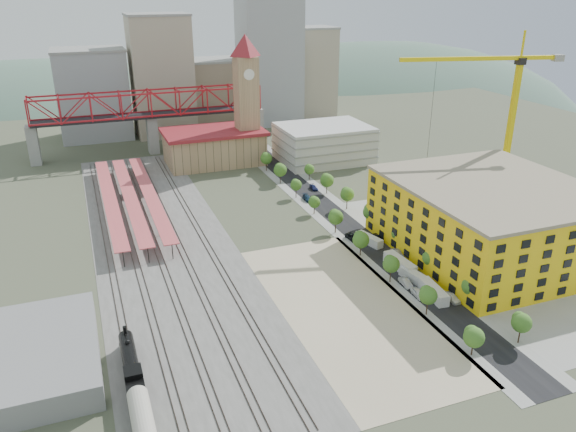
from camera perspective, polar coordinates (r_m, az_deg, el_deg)
name	(u,v)px	position (r m, az deg, el deg)	size (l,w,h in m)	color
ground	(308,246)	(150.09, 2.00, -3.05)	(400.00, 400.00, 0.00)	#474C38
ballast_strip	(161,240)	(157.07, -12.75, -2.40)	(36.00, 165.00, 0.06)	#605E59
dirt_lot	(347,307)	(123.53, 5.98, -9.22)	(28.00, 67.00, 0.06)	tan
street_asphalt	(338,217)	(168.63, 5.06, -0.13)	(12.00, 170.00, 0.06)	black
sidewalk_west	(321,220)	(166.46, 3.35, -0.39)	(3.00, 170.00, 0.04)	gray
sidewalk_east	(354,215)	(170.95, 6.72, 0.12)	(3.00, 170.00, 0.04)	gray
construction_pad	(495,250)	(157.26, 20.28, -3.28)	(50.00, 90.00, 0.06)	gray
rail_tracks	(155,241)	(156.83, -13.40, -2.45)	(26.56, 160.00, 0.18)	#382B23
platform_canopies	(130,196)	(180.54, -15.78, 1.99)	(16.00, 80.00, 4.12)	#D15051
station_hall	(214,146)	(219.89, -7.52, 7.03)	(38.00, 24.00, 13.10)	tan
clock_tower	(246,87)	(216.48, -4.27, 12.90)	(12.00, 12.00, 52.00)	tan
parking_garage	(324,143)	(221.62, 3.66, 7.39)	(34.00, 26.00, 14.00)	silver
truss_bridge	(150,107)	(235.78, -13.84, 10.68)	(94.00, 9.60, 25.60)	gray
construction_building	(491,219)	(151.74, 19.88, -0.28)	(44.60, 50.60, 18.80)	yellow
warehouse	(35,357)	(114.01, -24.33, -12.89)	(22.00, 32.00, 5.00)	gray
street_trees	(353,230)	(160.46, 6.59, -1.43)	(15.40, 124.40, 8.00)	#2B601C
skyline	(207,79)	(276.84, -8.19, 13.61)	(133.00, 46.00, 60.00)	#9EA0A3
distant_hills	(228,192)	(422.36, -6.10, 2.45)	(647.00, 264.00, 227.00)	#4C6B59
locomotive	(132,369)	(105.83, -15.59, -14.73)	(3.02, 23.27, 5.82)	black
tower_crane	(504,101)	(181.82, 21.08, 10.82)	(48.27, 13.12, 52.54)	yellow
site_trailer_a	(433,292)	(130.12, 14.55, -7.46)	(2.55, 9.70, 2.65)	silver
site_trailer_b	(415,277)	(135.56, 12.73, -6.06)	(2.27, 8.61, 2.36)	silver
site_trailer_c	(400,264)	(140.27, 11.29, -4.79)	(2.73, 10.36, 2.84)	silver
site_trailer_d	(369,240)	(152.32, 8.25, -2.39)	(2.26, 8.58, 2.35)	silver
car_0	(418,293)	(129.76, 13.09, -7.66)	(1.90, 4.71, 1.61)	white
car_1	(406,283)	(133.53, 11.86, -6.64)	(1.63, 4.68, 1.54)	#A7A8AD
car_2	(353,237)	(154.22, 6.59, -2.17)	(2.37, 5.13, 1.43)	black
car_3	(307,198)	(181.11, 1.97, 1.83)	(2.14, 5.27, 1.53)	#1A324C
car_4	(453,298)	(129.93, 16.38, -8.00)	(1.85, 4.61, 1.57)	white
car_5	(397,254)	(146.63, 11.03, -3.78)	(1.69, 4.85, 1.60)	gray
car_6	(377,238)	(154.73, 9.03, -2.22)	(2.34, 5.07, 1.41)	black
car_7	(314,188)	(190.77, 2.64, 2.89)	(1.90, 4.67, 1.35)	navy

